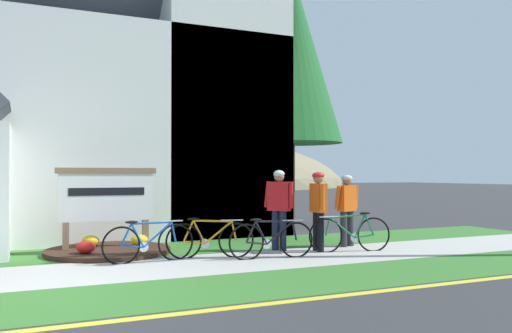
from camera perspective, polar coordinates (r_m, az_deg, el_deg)
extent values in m
plane|color=#333335|center=(11.59, -23.95, -8.81)|extent=(140.00, 140.00, 0.00)
cube|color=#B7B5AD|center=(9.15, -19.72, -10.96)|extent=(32.00, 2.12, 0.01)
cube|color=#38722D|center=(7.21, -18.46, -13.75)|extent=(32.00, 1.85, 0.01)
cube|color=#38722D|center=(11.27, -20.57, -9.04)|extent=(24.00, 2.17, 0.01)
cube|color=yellow|center=(6.18, -17.43, -15.99)|extent=(28.00, 0.16, 0.01)
cube|color=white|center=(16.40, -21.67, 2.79)|extent=(11.72, 8.28, 5.28)
cube|color=white|center=(15.34, -4.64, 15.65)|extent=(3.31, 3.31, 11.95)
cube|color=#7F6047|center=(11.31, -20.00, -7.37)|extent=(0.12, 0.12, 0.65)
cube|color=#7F6047|center=(11.57, -11.95, -7.25)|extent=(0.12, 0.12, 0.65)
cube|color=white|center=(11.35, -15.91, -3.23)|extent=(1.92, 0.11, 0.98)
cube|color=#7F6047|center=(11.34, -15.90, -0.44)|extent=(2.04, 0.15, 0.12)
cube|color=black|center=(11.30, -15.88, -2.64)|extent=(1.54, 0.03, 0.16)
cylinder|color=#382319|center=(11.22, -15.77, -8.85)|extent=(2.51, 2.51, 0.10)
ellipsoid|color=gold|center=(11.46, -12.57, -7.84)|extent=(0.36, 0.36, 0.24)
ellipsoid|color=gold|center=(11.60, -17.59, -7.74)|extent=(0.36, 0.36, 0.24)
ellipsoid|color=red|center=(10.67, -18.01, -8.34)|extent=(0.36, 0.36, 0.24)
torus|color=black|center=(10.23, -7.87, -8.07)|extent=(0.68, 0.22, 0.70)
torus|color=black|center=(10.30, -2.18, -8.04)|extent=(0.68, 0.22, 0.70)
cylinder|color=orange|center=(10.25, -4.11, -7.16)|extent=(0.54, 0.18, 0.45)
cylinder|color=orange|center=(10.22, -4.73, -5.93)|extent=(0.73, 0.23, 0.06)
cylinder|color=orange|center=(10.22, -6.21, -7.11)|extent=(0.25, 0.10, 0.46)
cylinder|color=orange|center=(10.24, -6.73, -8.21)|extent=(0.40, 0.14, 0.09)
cylinder|color=orange|center=(10.21, -7.35, -6.97)|extent=(0.22, 0.09, 0.41)
cylinder|color=orange|center=(10.27, -2.41, -7.01)|extent=(0.12, 0.07, 0.38)
ellipsoid|color=black|center=(10.19, -6.84, -5.70)|extent=(0.25, 0.14, 0.05)
cylinder|color=silver|center=(10.25, -2.63, -5.87)|extent=(0.43, 0.14, 0.03)
cylinder|color=silver|center=(10.25, -5.59, -8.34)|extent=(0.18, 0.07, 0.18)
torus|color=black|center=(9.96, -1.04, -8.26)|extent=(0.71, 0.09, 0.71)
torus|color=black|center=(10.33, 4.41, -7.99)|extent=(0.71, 0.09, 0.71)
cylinder|color=black|center=(10.18, 2.60, -7.20)|extent=(0.56, 0.08, 0.44)
cylinder|color=black|center=(10.11, 2.00, -5.99)|extent=(0.76, 0.10, 0.06)
cylinder|color=black|center=(10.04, 0.58, -7.22)|extent=(0.26, 0.06, 0.46)
cylinder|color=black|center=(10.03, 0.08, -8.35)|extent=(0.42, 0.07, 0.09)
cylinder|color=black|center=(9.97, -0.54, -7.12)|extent=(0.22, 0.05, 0.41)
cylinder|color=black|center=(10.29, 4.20, -6.99)|extent=(0.12, 0.05, 0.37)
ellipsoid|color=black|center=(9.98, -0.03, -5.81)|extent=(0.25, 0.10, 0.05)
cylinder|color=silver|center=(10.26, 3.99, -5.87)|extent=(0.44, 0.06, 0.03)
cylinder|color=silver|center=(10.11, 1.19, -8.44)|extent=(0.18, 0.03, 0.18)
torus|color=black|center=(11.36, 12.68, -7.25)|extent=(0.72, 0.20, 0.73)
torus|color=black|center=(10.98, 7.61, -7.49)|extent=(0.72, 0.20, 0.73)
cylinder|color=#19723F|center=(11.08, 9.37, -6.60)|extent=(0.56, 0.16, 0.45)
cylinder|color=#19723F|center=(11.10, 9.93, -5.35)|extent=(0.77, 0.21, 0.09)
cylinder|color=#19723F|center=(11.22, 11.24, -6.38)|extent=(0.26, 0.09, 0.49)
cylinder|color=#19723F|center=(11.28, 11.69, -7.43)|extent=(0.42, 0.13, 0.09)
cylinder|color=#19723F|center=(11.30, 12.23, -6.20)|extent=(0.22, 0.09, 0.44)
cylinder|color=#19723F|center=(10.97, 7.82, -6.52)|extent=(0.12, 0.06, 0.38)
ellipsoid|color=black|center=(11.24, 11.78, -4.99)|extent=(0.25, 0.13, 0.05)
cylinder|color=silver|center=(10.97, 8.02, -5.44)|extent=(0.43, 0.13, 0.03)
cylinder|color=silver|center=(11.20, 10.69, -7.62)|extent=(0.18, 0.06, 0.18)
torus|color=black|center=(9.80, -14.47, -8.36)|extent=(0.70, 0.09, 0.70)
torus|color=black|center=(10.10, -8.73, -8.15)|extent=(0.70, 0.09, 0.70)
cylinder|color=#194CA5|center=(9.97, -10.64, -7.27)|extent=(0.56, 0.08, 0.46)
cylinder|color=#194CA5|center=(9.91, -11.26, -6.04)|extent=(0.76, 0.09, 0.04)
cylinder|color=#194CA5|center=(9.86, -12.77, -7.34)|extent=(0.26, 0.06, 0.45)
cylinder|color=#194CA5|center=(9.86, -13.29, -8.47)|extent=(0.42, 0.07, 0.09)
cylinder|color=#194CA5|center=(9.80, -13.93, -7.22)|extent=(0.22, 0.05, 0.40)
cylinder|color=#194CA5|center=(10.07, -8.95, -7.07)|extent=(0.12, 0.04, 0.39)
ellipsoid|color=black|center=(9.80, -13.40, -5.91)|extent=(0.25, 0.10, 0.05)
cylinder|color=silver|center=(10.03, -9.17, -5.88)|extent=(0.44, 0.06, 0.03)
cylinder|color=silver|center=(9.92, -12.13, -8.57)|extent=(0.18, 0.03, 0.18)
cylinder|color=#2D2D33|center=(12.04, 10.23, -6.66)|extent=(0.15, 0.15, 0.79)
cylinder|color=#2D2D33|center=(11.85, 9.52, -6.76)|extent=(0.15, 0.15, 0.79)
cube|color=#E55914|center=(11.89, 9.87, -3.42)|extent=(0.49, 0.33, 0.58)
sphere|color=#936B51|center=(11.88, 9.87, -1.54)|extent=(0.20, 0.20, 0.20)
ellipsoid|color=silver|center=(11.88, 9.87, -1.26)|extent=(0.28, 0.31, 0.14)
cylinder|color=#E55914|center=(12.08, 10.82, -3.24)|extent=(0.09, 0.13, 0.53)
cylinder|color=#E55914|center=(11.70, 8.89, -3.33)|extent=(0.09, 0.20, 0.53)
cylinder|color=#191E38|center=(11.15, 2.94, -7.01)|extent=(0.15, 0.15, 0.84)
cylinder|color=#191E38|center=(11.21, 2.12, -6.97)|extent=(0.15, 0.15, 0.84)
cube|color=red|center=(11.13, 2.53, -3.25)|extent=(0.47, 0.49, 0.62)
sphere|color=#936B51|center=(11.12, 2.53, -1.10)|extent=(0.22, 0.22, 0.22)
ellipsoid|color=silver|center=(11.12, 2.53, -0.79)|extent=(0.36, 0.35, 0.15)
cylinder|color=red|center=(10.99, 3.85, -3.12)|extent=(0.09, 0.09, 0.55)
cylinder|color=red|center=(11.27, 1.24, -3.06)|extent=(0.09, 0.21, 0.56)
cylinder|color=black|center=(11.01, 7.01, -7.13)|extent=(0.15, 0.15, 0.82)
cylinder|color=black|center=(11.18, 6.59, -7.04)|extent=(0.15, 0.15, 0.82)
cube|color=#E55914|center=(11.04, 6.79, -3.41)|extent=(0.25, 0.48, 0.60)
sphere|color=#936B51|center=(11.03, 6.79, -1.30)|extent=(0.21, 0.21, 0.21)
ellipsoid|color=red|center=(11.03, 6.79, -0.99)|extent=(0.29, 0.25, 0.15)
cylinder|color=#E55914|center=(10.77, 7.24, -3.31)|extent=(0.09, 0.09, 0.54)
cylinder|color=#E55914|center=(11.31, 6.37, -3.19)|extent=(0.09, 0.19, 0.55)
cylinder|color=#3D2D1E|center=(16.36, 3.69, -1.98)|extent=(0.32, 0.32, 2.59)
cone|color=#23662D|center=(16.80, 3.67, 12.37)|extent=(3.28, 3.28, 5.75)
ellipsoid|color=#847A5B|center=(66.59, -26.03, -2.14)|extent=(85.82, 53.06, 16.54)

